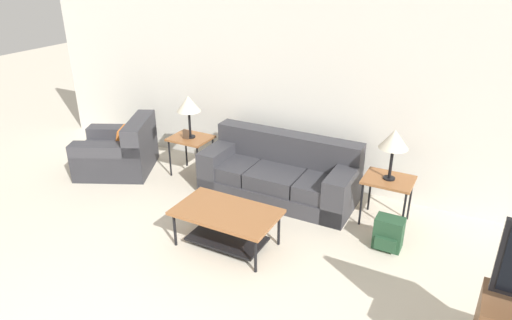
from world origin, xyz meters
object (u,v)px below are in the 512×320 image
couch (280,175)px  table_lamp_left (188,104)px  side_table_right (388,183)px  table_lamp_right (394,140)px  backpack (388,234)px  armchair (119,152)px  side_table_left (191,141)px  coffee_table (227,220)px

couch → table_lamp_left: bearing=-179.3°
table_lamp_left → side_table_right: bearing=0.0°
table_lamp_right → backpack: 1.05m
couch → armchair: bearing=-170.8°
table_lamp_left → table_lamp_right: (2.84, 0.00, 0.00)m
side_table_left → table_lamp_right: table_lamp_right is taller
armchair → side_table_right: size_ratio=2.30×
side_table_left → table_lamp_left: table_lamp_left is taller
couch → table_lamp_left: table_lamp_left is taller
coffee_table → side_table_left: side_table_left is taller
armchair → backpack: (4.06, -0.14, -0.10)m
armchair → side_table_right: armchair is taller
table_lamp_left → backpack: 3.18m
coffee_table → table_lamp_right: bearing=42.4°
table_lamp_left → backpack: size_ratio=1.65×
couch → backpack: size_ratio=5.52×
couch → table_lamp_left: 1.62m
armchair → backpack: 4.06m
armchair → table_lamp_right: table_lamp_right is taller
couch → side_table_left: (-1.42, -0.02, 0.23)m
couch → table_lamp_right: bearing=-0.7°
armchair → side_table_left: size_ratio=2.30×
armchair → couch: bearing=9.2°
side_table_right → table_lamp_left: 2.89m
table_lamp_left → table_lamp_right: 2.84m
coffee_table → side_table_right: size_ratio=1.94×
backpack → side_table_right: bearing=107.4°
couch → armchair: (-2.47, -0.40, -0.02)m
side_table_right → backpack: 0.65m
side_table_right → table_lamp_right: 0.55m
side_table_left → table_lamp_right: size_ratio=0.96×
couch → coffee_table: size_ratio=1.80×
table_lamp_left → backpack: table_lamp_left is taller
table_lamp_left → table_lamp_right: same height
table_lamp_right → backpack: (0.16, -0.52, -0.90)m
side_table_left → backpack: (3.01, -0.52, -0.35)m
coffee_table → side_table_right: bearing=42.4°
backpack → couch: bearing=161.2°
side_table_right → backpack: size_ratio=1.58×
side_table_right → couch: bearing=179.3°
side_table_right → table_lamp_left: size_ratio=0.96×
side_table_left → armchair: bearing=-160.0°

